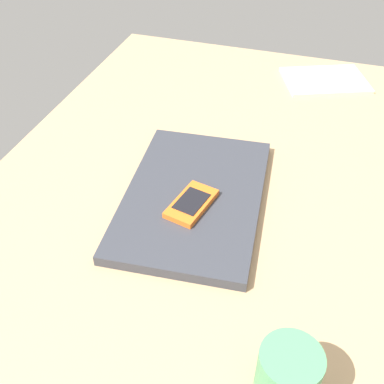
% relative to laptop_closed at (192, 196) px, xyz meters
% --- Properties ---
extents(desk_surface, '(1.20, 0.80, 0.03)m').
position_rel_laptop_closed_xyz_m(desk_surface, '(-0.06, 0.00, -0.02)').
color(desk_surface, tan).
rests_on(desk_surface, ground).
extents(laptop_closed, '(0.38, 0.27, 0.02)m').
position_rel_laptop_closed_xyz_m(laptop_closed, '(0.00, 0.00, 0.00)').
color(laptop_closed, '#33353D').
rests_on(laptop_closed, desk_surface).
extents(cell_phone_on_laptop, '(0.11, 0.07, 0.01)m').
position_rel_laptop_closed_xyz_m(cell_phone_on_laptop, '(0.03, 0.01, 0.02)').
color(cell_phone_on_laptop, orange).
rests_on(cell_phone_on_laptop, laptop_closed).
extents(notepad, '(0.21, 0.24, 0.01)m').
position_rel_laptop_closed_xyz_m(notepad, '(-0.52, 0.18, -0.01)').
color(notepad, '#F2EDB2').
rests_on(notepad, desk_surface).
extents(coffee_mug, '(0.11, 0.07, 0.10)m').
position_rel_laptop_closed_xyz_m(coffee_mug, '(0.31, 0.21, 0.04)').
color(coffee_mug, '#4C9360').
rests_on(coffee_mug, desk_surface).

